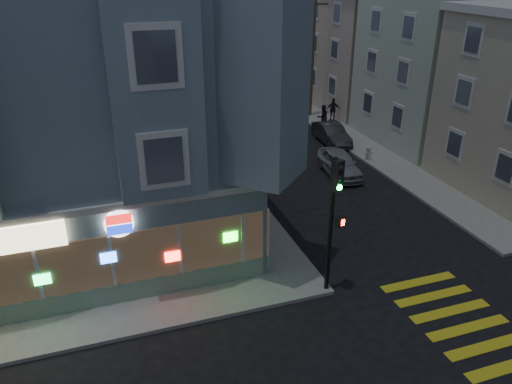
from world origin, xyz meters
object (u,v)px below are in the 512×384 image
street_tree_near (285,55)px  traffic_signal (334,205)px  fire_hydrant (368,152)px  pedestrian_a (323,117)px  parked_car_d (267,92)px  pedestrian_b (333,110)px  parked_car_a (339,163)px  street_tree_far (256,42)px  parked_car_b (331,134)px  utility_pole (312,56)px  parked_car_c (274,115)px

street_tree_near → traffic_signal: 29.37m
fire_hydrant → pedestrian_a: bearing=90.0°
street_tree_near → parked_car_d: bearing=160.1°
street_tree_near → pedestrian_b: size_ratio=3.02×
parked_car_a → traffic_signal: size_ratio=0.78×
street_tree_far → street_tree_near: bearing=-90.0°
parked_car_a → parked_car_d: bearing=90.3°
parked_car_a → fire_hydrant: bearing=32.5°
parked_car_b → parked_car_d: bearing=93.7°
street_tree_near → pedestrian_b: street_tree_near is taller
parked_car_b → traffic_signal: size_ratio=0.78×
traffic_signal → parked_car_a: bearing=36.0°
parked_car_a → fire_hydrant: parked_car_a is taller
utility_pole → fire_hydrant: (-0.70, -10.31, -4.18)m
utility_pole → street_tree_far: size_ratio=1.70×
parked_car_c → traffic_signal: size_ratio=0.91×
street_tree_far → traffic_signal: (-9.38, -35.83, -0.19)m
street_tree_far → pedestrian_a: bearing=-92.9°
street_tree_far → pedestrian_a: 18.01m
parked_car_b → traffic_signal: traffic_signal is taller
street_tree_far → traffic_signal: size_ratio=1.00×
utility_pole → street_tree_far: bearing=89.2°
parked_car_b → parked_car_c: (-2.10, 5.50, 0.03)m
pedestrian_b → parked_car_b: bearing=79.9°
traffic_signal → fire_hydrant: 14.65m
street_tree_far → parked_car_b: street_tree_far is taller
pedestrian_b → fire_hydrant: (-1.70, -8.24, -0.41)m
parked_car_a → fire_hydrant: size_ratio=4.76×
parked_car_c → fire_hydrant: 9.79m
pedestrian_a → traffic_signal: (-8.48, -18.08, 2.69)m
street_tree_near → fire_hydrant: (-0.90, -16.31, -3.32)m
utility_pole → parked_car_a: utility_pole is taller
utility_pole → parked_car_d: utility_pole is taller
pedestrian_a → parked_car_c: (-2.70, 2.85, -0.36)m
parked_car_d → parked_car_a: bearing=-101.1°
parked_car_c → fire_hydrant: size_ratio=5.54×
street_tree_near → pedestrian_a: bearing=-95.3°
pedestrian_b → traffic_signal: (-10.18, -19.76, 2.72)m
parked_car_a → parked_car_c: (0.00, 10.70, -0.01)m
parked_car_d → parked_car_b: bearing=-94.5°
parked_car_a → parked_car_c: parked_car_a is taller
parked_car_d → traffic_signal: traffic_signal is taller
street_tree_near → parked_car_b: (-1.50, -12.40, -3.25)m
street_tree_far → fire_hydrant: street_tree_far is taller
utility_pole → parked_car_a: bearing=-106.3°
street_tree_far → pedestrian_b: bearing=-87.2°
traffic_signal → fire_hydrant: (8.48, 11.52, -3.14)m
parked_car_c → traffic_signal: (-5.78, -20.93, 3.04)m
pedestrian_b → parked_car_a: pedestrian_b is taller
parked_car_a → parked_car_b: bearing=75.0°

